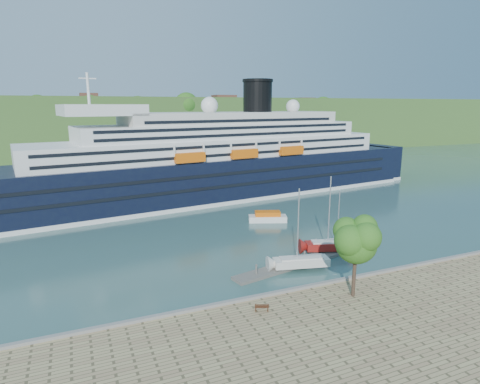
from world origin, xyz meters
TOP-DOWN VIEW (x-y plane):
  - ground at (0.00, 0.00)m, footprint 400.00×400.00m
  - far_hillside at (0.00, 145.00)m, footprint 400.00×50.00m
  - quay_coping at (0.00, -0.20)m, footprint 220.00×0.50m
  - cruise_ship at (0.93, 50.14)m, footprint 120.50×33.63m
  - park_bench at (-11.75, -2.86)m, footprint 1.54×1.09m
  - promenade_tree at (-1.38, -3.62)m, footprint 5.75×5.75m
  - floating_pontoon at (-1.94, 7.90)m, footprint 18.30×5.98m
  - sailboat_white_near at (-1.64, 6.42)m, footprint 8.21×3.96m
  - sailboat_red at (5.55, 9.93)m, footprint 8.54×4.84m
  - sailboat_white_far at (7.76, 10.96)m, footprint 6.72×2.98m
  - tender_launch at (4.25, 27.75)m, footprint 7.31×4.66m

SIDE VIEW (x-z plane):
  - ground at x=0.00m, z-range 0.00..0.00m
  - floating_pontoon at x=-1.94m, z-range 0.00..0.41m
  - tender_launch at x=4.25m, z-range 0.00..1.91m
  - quay_coping at x=0.00m, z-range 1.00..1.30m
  - park_bench at x=-11.75m, z-range 1.00..1.92m
  - sailboat_white_far at x=7.76m, z-range 0.00..8.39m
  - sailboat_white_near at x=-1.64m, z-range 0.00..10.23m
  - sailboat_red at x=5.55m, z-range 0.00..10.65m
  - promenade_tree at x=-1.38m, z-range 1.00..10.52m
  - far_hillside at x=0.00m, z-range 0.00..24.00m
  - cruise_ship at x=0.93m, z-range 0.00..26.78m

